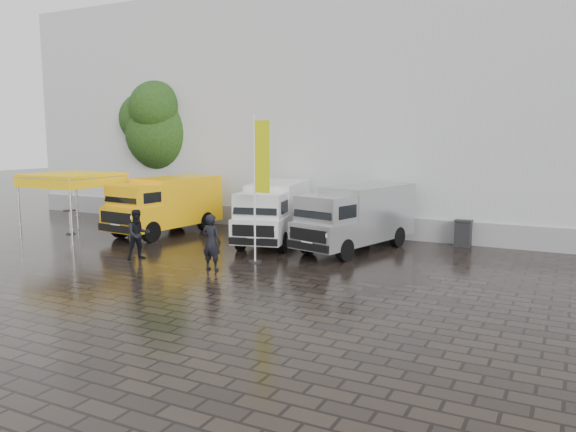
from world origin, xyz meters
name	(u,v)px	position (x,y,z in m)	size (l,w,h in m)	color
ground	(257,269)	(0.00, 0.00, 0.00)	(120.00, 120.00, 0.00)	black
exhibition_hall	(428,112)	(2.00, 16.00, 6.00)	(44.00, 16.00, 12.00)	silver
hall_plinth	(382,227)	(2.00, 7.95, 0.50)	(44.00, 0.15, 1.00)	gray
van_yellow	(165,206)	(-7.49, 4.14, 1.34)	(2.23, 5.80, 2.68)	#FFB60D
van_white	(274,213)	(-1.86, 4.60, 1.29)	(1.99, 5.98, 2.59)	silver
van_silver	(356,219)	(1.89, 4.70, 1.31)	(2.01, 6.02, 2.61)	#9EA0A2
canopy_tent	(72,177)	(-10.79, 1.65, 2.77)	(3.50, 3.50, 2.94)	silver
flagpole	(259,180)	(-0.44, 0.91, 3.05)	(0.88, 0.50, 5.40)	black
tree	(165,128)	(-11.37, 9.03, 5.08)	(4.41, 4.41, 7.92)	black
cocktail_table	(70,222)	(-11.52, 2.05, 0.58)	(0.60, 0.60, 1.15)	black
wheelie_bin	(463,233)	(5.67, 7.54, 0.57)	(0.68, 0.68, 1.13)	black
person_front	(211,242)	(-1.33, -0.86, 0.99)	(0.72, 0.47, 1.97)	black
person_tent	(138,234)	(-4.84, -0.64, 0.94)	(0.92, 0.72, 1.89)	black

